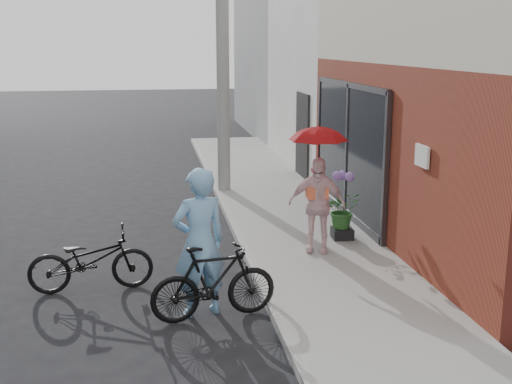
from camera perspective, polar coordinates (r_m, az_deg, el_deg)
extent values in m
plane|color=black|center=(8.63, -5.46, -9.62)|extent=(80.00, 80.00, 0.00)
cube|color=gray|center=(10.79, 4.97, -4.56)|extent=(2.20, 24.00, 0.12)
cube|color=#9E9E99|center=(10.57, -1.16, -4.89)|extent=(0.12, 24.00, 0.12)
cube|color=black|center=(12.18, 8.18, 3.69)|extent=(0.06, 3.80, 2.40)
cube|color=white|center=(9.06, 14.55, 3.12)|extent=(0.04, 0.40, 0.30)
cube|color=white|center=(18.62, 15.39, 13.19)|extent=(8.00, 6.00, 7.00)
cube|color=gray|center=(25.16, 8.60, 13.37)|extent=(8.00, 8.00, 7.00)
cylinder|color=#9E9E99|center=(14.04, -2.99, 13.80)|extent=(0.28, 0.28, 7.00)
imported|color=#7CB1DC|center=(7.93, -5.05, -4.48)|extent=(0.78, 0.62, 1.88)
imported|color=black|center=(9.08, -14.47, -5.87)|extent=(1.71, 0.69, 0.88)
imported|color=black|center=(7.93, -3.78, -8.01)|extent=(1.62, 0.68, 0.95)
imported|color=silver|center=(10.02, 5.42, -1.13)|extent=(0.96, 0.66, 1.51)
imported|color=red|center=(9.80, 5.57, 5.29)|extent=(0.86, 0.86, 0.75)
cube|color=black|center=(10.89, 7.66, -3.65)|extent=(0.36, 0.36, 0.18)
imported|color=#285D25|center=(10.78, 7.72, -1.58)|extent=(0.57, 0.49, 0.63)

